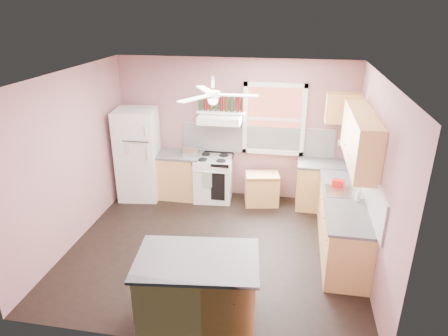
% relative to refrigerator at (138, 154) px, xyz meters
% --- Properties ---
extents(floor, '(4.50, 4.50, 0.00)m').
position_rel_refrigerator_xyz_m(floor, '(1.82, -1.56, -0.89)').
color(floor, black).
rests_on(floor, ground).
extents(ceiling, '(4.50, 4.50, 0.00)m').
position_rel_refrigerator_xyz_m(ceiling, '(1.82, -1.56, 1.81)').
color(ceiling, white).
rests_on(ceiling, ground).
extents(wall_back, '(4.50, 0.05, 2.70)m').
position_rel_refrigerator_xyz_m(wall_back, '(1.82, 0.46, 0.46)').
color(wall_back, '#936365').
rests_on(wall_back, ground).
extents(wall_right, '(0.05, 4.00, 2.70)m').
position_rel_refrigerator_xyz_m(wall_right, '(4.09, -1.56, 0.46)').
color(wall_right, '#936365').
rests_on(wall_right, ground).
extents(wall_left, '(0.05, 4.00, 2.70)m').
position_rel_refrigerator_xyz_m(wall_left, '(-0.46, -1.56, 0.46)').
color(wall_left, '#936365').
rests_on(wall_left, ground).
extents(backsplash_back, '(2.90, 0.03, 0.55)m').
position_rel_refrigerator_xyz_m(backsplash_back, '(2.27, 0.42, 0.29)').
color(backsplash_back, white).
rests_on(backsplash_back, wall_back).
extents(backsplash_right, '(0.03, 2.60, 0.55)m').
position_rel_refrigerator_xyz_m(backsplash_right, '(4.05, -1.26, 0.29)').
color(backsplash_right, white).
rests_on(backsplash_right, wall_right).
extents(window_view, '(1.00, 0.02, 1.20)m').
position_rel_refrigerator_xyz_m(window_view, '(2.57, 0.42, 0.71)').
color(window_view, brown).
rests_on(window_view, wall_back).
extents(window_frame, '(1.16, 0.07, 1.36)m').
position_rel_refrigerator_xyz_m(window_frame, '(2.57, 0.39, 0.71)').
color(window_frame, white).
rests_on(window_frame, wall_back).
extents(refrigerator, '(0.84, 0.82, 1.77)m').
position_rel_refrigerator_xyz_m(refrigerator, '(0.00, 0.00, 0.00)').
color(refrigerator, white).
rests_on(refrigerator, floor).
extents(base_cabinet_left, '(0.90, 0.60, 0.86)m').
position_rel_refrigerator_xyz_m(base_cabinet_left, '(0.76, 0.14, -0.46)').
color(base_cabinet_left, tan).
rests_on(base_cabinet_left, floor).
extents(counter_left, '(0.92, 0.62, 0.04)m').
position_rel_refrigerator_xyz_m(counter_left, '(0.76, 0.14, -0.01)').
color(counter_left, '#4D4D50').
rests_on(counter_left, base_cabinet_left).
extents(toaster, '(0.31, 0.22, 0.18)m').
position_rel_refrigerator_xyz_m(toaster, '(1.02, 0.07, 0.10)').
color(toaster, silver).
rests_on(toaster, counter_left).
extents(stove, '(0.75, 0.69, 0.86)m').
position_rel_refrigerator_xyz_m(stove, '(1.46, 0.14, -0.46)').
color(stove, white).
rests_on(stove, floor).
extents(range_hood, '(0.78, 0.50, 0.14)m').
position_rel_refrigerator_xyz_m(range_hood, '(1.59, 0.19, 0.73)').
color(range_hood, white).
rests_on(range_hood, wall_back).
extents(bottle_shelf, '(0.90, 0.26, 0.03)m').
position_rel_refrigerator_xyz_m(bottle_shelf, '(1.59, 0.31, 0.83)').
color(bottle_shelf, white).
rests_on(bottle_shelf, range_hood).
extents(cart, '(0.69, 0.52, 0.62)m').
position_rel_refrigerator_xyz_m(cart, '(2.41, 0.07, -0.58)').
color(cart, tan).
rests_on(cart, floor).
extents(base_cabinet_corner, '(1.00, 0.60, 0.86)m').
position_rel_refrigerator_xyz_m(base_cabinet_corner, '(3.57, 0.14, -0.46)').
color(base_cabinet_corner, tan).
rests_on(base_cabinet_corner, floor).
extents(base_cabinet_right, '(0.60, 2.20, 0.86)m').
position_rel_refrigerator_xyz_m(base_cabinet_right, '(3.77, -1.26, -0.46)').
color(base_cabinet_right, tan).
rests_on(base_cabinet_right, floor).
extents(counter_corner, '(1.02, 0.62, 0.04)m').
position_rel_refrigerator_xyz_m(counter_corner, '(3.57, 0.14, -0.01)').
color(counter_corner, '#4D4D50').
rests_on(counter_corner, base_cabinet_corner).
extents(counter_right, '(0.62, 2.22, 0.04)m').
position_rel_refrigerator_xyz_m(counter_right, '(3.76, -1.26, -0.01)').
color(counter_right, '#4D4D50').
rests_on(counter_right, base_cabinet_right).
extents(sink, '(0.55, 0.45, 0.03)m').
position_rel_refrigerator_xyz_m(sink, '(3.76, -1.06, 0.01)').
color(sink, silver).
rests_on(sink, counter_right).
extents(faucet, '(0.03, 0.03, 0.14)m').
position_rel_refrigerator_xyz_m(faucet, '(3.92, -1.06, 0.08)').
color(faucet, silver).
rests_on(faucet, sink).
extents(upper_cabinet_right, '(0.33, 1.80, 0.76)m').
position_rel_refrigerator_xyz_m(upper_cabinet_right, '(3.90, -1.06, 0.89)').
color(upper_cabinet_right, tan).
rests_on(upper_cabinet_right, wall_right).
extents(upper_cabinet_corner, '(0.60, 0.33, 0.52)m').
position_rel_refrigerator_xyz_m(upper_cabinet_corner, '(3.77, 0.27, 1.01)').
color(upper_cabinet_corner, tan).
rests_on(upper_cabinet_corner, wall_back).
extents(paper_towel, '(0.26, 0.12, 0.12)m').
position_rel_refrigerator_xyz_m(paper_towel, '(3.89, 0.30, 0.36)').
color(paper_towel, white).
rests_on(paper_towel, wall_back).
extents(island, '(1.42, 1.00, 0.86)m').
position_rel_refrigerator_xyz_m(island, '(1.94, -3.15, -0.46)').
color(island, tan).
rests_on(island, floor).
extents(island_top, '(1.51, 1.08, 0.04)m').
position_rel_refrigerator_xyz_m(island_top, '(1.94, -3.15, -0.01)').
color(island_top, '#4D4D50').
rests_on(island_top, island).
extents(ceiling_fan_hub, '(0.20, 0.20, 0.08)m').
position_rel_refrigerator_xyz_m(ceiling_fan_hub, '(1.82, -1.56, 1.56)').
color(ceiling_fan_hub, white).
rests_on(ceiling_fan_hub, ceiling).
extents(soap_bottle, '(0.12, 0.12, 0.22)m').
position_rel_refrigerator_xyz_m(soap_bottle, '(3.93, -1.34, 0.12)').
color(soap_bottle, silver).
rests_on(soap_bottle, counter_right).
extents(red_caddy, '(0.21, 0.17, 0.10)m').
position_rel_refrigerator_xyz_m(red_caddy, '(3.69, -0.84, 0.06)').
color(red_caddy, red).
rests_on(red_caddy, counter_right).
extents(wine_bottles, '(0.86, 0.06, 0.31)m').
position_rel_refrigerator_xyz_m(wine_bottles, '(1.59, 0.31, 0.99)').
color(wine_bottles, '#143819').
rests_on(wine_bottles, bottle_shelf).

